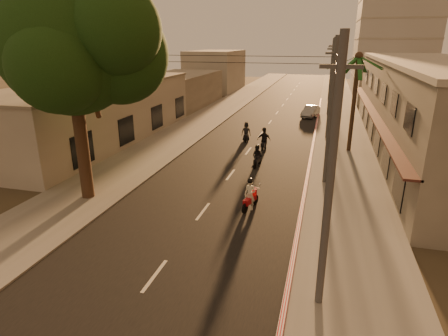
{
  "coord_description": "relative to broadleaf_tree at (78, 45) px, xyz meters",
  "views": [
    {
      "loc": [
        5.87,
        -15.27,
        8.69
      ],
      "look_at": [
        0.21,
        5.51,
        1.34
      ],
      "focal_mm": 30.0,
      "sensor_mm": 36.0,
      "label": 1
    }
  ],
  "objects": [
    {
      "name": "filler_left_far",
      "position": [
        -7.39,
        49.86,
        -4.98
      ],
      "size": [
        8.0,
        14.0,
        7.0
      ],
      "primitive_type": "cube",
      "color": "#ABA79A",
      "rests_on": "ground"
    },
    {
      "name": "palm_tree",
      "position": [
        14.61,
        13.86,
        -1.33
      ],
      "size": [
        5.0,
        5.0,
        8.2
      ],
      "color": "black",
      "rests_on": "ground"
    },
    {
      "name": "scooter_far_a",
      "position": [
        5.75,
        14.96,
        -7.67
      ],
      "size": [
        1.01,
        1.81,
        1.79
      ],
      "rotation": [
        0.0,
        0.0,
        0.18
      ],
      "color": "black",
      "rests_on": "ground"
    },
    {
      "name": "scooter_mid_a",
      "position": [
        8.05,
        8.03,
        -7.71
      ],
      "size": [
        0.93,
        1.71,
        1.68
      ],
      "rotation": [
        0.0,
        0.0,
        -0.13
      ],
      "color": "black",
      "rests_on": "ground"
    },
    {
      "name": "road",
      "position": [
        6.61,
        17.86,
        -8.47
      ],
      "size": [
        10.0,
        140.0,
        0.02
      ],
      "primitive_type": "cube",
      "color": "black",
      "rests_on": "ground"
    },
    {
      "name": "shophouse_row",
      "position": [
        20.57,
        15.86,
        -4.83
      ],
      "size": [
        8.8,
        34.2,
        7.3
      ],
      "color": "gray",
      "rests_on": "ground"
    },
    {
      "name": "filler_left_near",
      "position": [
        -7.39,
        31.86,
        -6.28
      ],
      "size": [
        8.0,
        14.0,
        4.4
      ],
      "primitive_type": "cube",
      "color": "#ABA79A",
      "rests_on": "ground"
    },
    {
      "name": "utility_poles",
      "position": [
        12.81,
        17.86,
        -1.94
      ],
      "size": [
        1.2,
        48.26,
        9.0
      ],
      "color": "#38383A",
      "rests_on": "ground"
    },
    {
      "name": "left_building",
      "position": [
        -7.37,
        11.86,
        -5.88
      ],
      "size": [
        8.2,
        24.2,
        5.2
      ],
      "color": "#ABA79A",
      "rests_on": "ground"
    },
    {
      "name": "scooter_red",
      "position": [
        8.97,
        0.81,
        -7.67
      ],
      "size": [
        0.91,
        1.81,
        1.82
      ],
      "rotation": [
        0.0,
        0.0,
        -0.26
      ],
      "color": "black",
      "rests_on": "ground"
    },
    {
      "name": "sidewalk_right",
      "position": [
        14.11,
        17.86,
        -8.42
      ],
      "size": [
        5.0,
        140.0,
        0.12
      ],
      "primitive_type": "cube",
      "color": "slate",
      "rests_on": "ground"
    },
    {
      "name": "parked_car",
      "position": [
        10.81,
        28.24,
        -7.82
      ],
      "size": [
        2.97,
        4.53,
        1.31
      ],
      "primitive_type": "imported",
      "rotation": [
        0.0,
        0.0,
        -0.2
      ],
      "color": "gray",
      "rests_on": "ground"
    },
    {
      "name": "distant_tower",
      "position": [
        22.61,
        53.86,
        5.52
      ],
      "size": [
        12.1,
        12.1,
        28.0
      ],
      "color": "#B7B5B2",
      "rests_on": "ground"
    },
    {
      "name": "sidewalk_left",
      "position": [
        -0.89,
        17.86,
        -8.42
      ],
      "size": [
        5.0,
        140.0,
        0.12
      ],
      "primitive_type": "cube",
      "color": "slate",
      "rests_on": "ground"
    },
    {
      "name": "curb_stripe",
      "position": [
        11.71,
        12.86,
        -8.38
      ],
      "size": [
        0.2,
        60.0,
        0.2
      ],
      "primitive_type": "cube",
      "color": "red",
      "rests_on": "ground"
    },
    {
      "name": "scooter_mid_b",
      "position": [
        7.81,
        12.3,
        -7.59
      ],
      "size": [
        1.1,
        2.01,
        1.99
      ],
      "rotation": [
        0.0,
        0.0,
        -0.01
      ],
      "color": "black",
      "rests_on": "ground"
    },
    {
      "name": "ground",
      "position": [
        6.61,
        -2.14,
        -8.48
      ],
      "size": [
        160.0,
        160.0,
        0.0
      ],
      "primitive_type": "plane",
      "color": "#383023",
      "rests_on": "ground"
    },
    {
      "name": "filler_right",
      "position": [
        20.61,
        42.86,
        -5.48
      ],
      "size": [
        8.0,
        14.0,
        6.0
      ],
      "primitive_type": "cube",
      "color": "#ABA79A",
      "rests_on": "ground"
    },
    {
      "name": "broadleaf_tree",
      "position": [
        0.0,
        0.0,
        0.0
      ],
      "size": [
        9.6,
        8.7,
        12.1
      ],
      "color": "black",
      "rests_on": "ground"
    }
  ]
}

